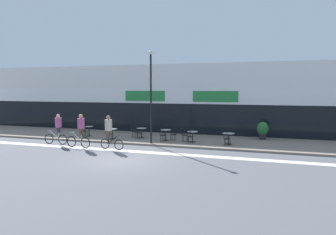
{
  "coord_description": "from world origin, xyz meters",
  "views": [
    {
      "loc": [
        7.64,
        -15.03,
        3.74
      ],
      "look_at": [
        0.64,
        5.47,
        1.81
      ],
      "focal_mm": 35.0,
      "sensor_mm": 36.0,
      "label": 1
    }
  ],
  "objects_px": {
    "cafe_chair_2_near": "(138,132)",
    "lamp_post": "(151,91)",
    "cafe_chair_5_near": "(227,138)",
    "cyclist_1": "(109,129)",
    "cafe_chair_0_side": "(82,129)",
    "planter_pot": "(263,130)",
    "bistro_table_2": "(142,131)",
    "bistro_table_0": "(89,129)",
    "cafe_chair_3_near": "(163,134)",
    "bistro_table_1": "(113,132)",
    "bistro_table_5": "(229,136)",
    "cafe_chair_3_side": "(174,133)",
    "cafe_chair_4_side": "(184,134)",
    "cafe_chair_4_near": "(190,136)",
    "cafe_chair_0_near": "(84,130)",
    "cafe_chair_2_side": "(134,130)",
    "cyclist_2": "(58,127)",
    "bistro_table_3": "(166,133)",
    "bistro_table_4": "(193,134)",
    "cafe_chair_1_near": "(108,133)",
    "cyclist_0": "(80,129)"
  },
  "relations": [
    {
      "from": "cafe_chair_2_near",
      "to": "lamp_post",
      "type": "xyz_separation_m",
      "value": [
        1.58,
        -1.45,
        2.92
      ]
    },
    {
      "from": "cafe_chair_5_near",
      "to": "cyclist_1",
      "type": "height_order",
      "value": "cyclist_1"
    },
    {
      "from": "cafe_chair_5_near",
      "to": "lamp_post",
      "type": "xyz_separation_m",
      "value": [
        -4.89,
        -0.66,
        2.92
      ]
    },
    {
      "from": "cafe_chair_0_side",
      "to": "planter_pot",
      "type": "height_order",
      "value": "planter_pot"
    },
    {
      "from": "bistro_table_2",
      "to": "bistro_table_0",
      "type": "bearing_deg",
      "value": -171.49
    },
    {
      "from": "cafe_chair_5_near",
      "to": "cafe_chair_3_near",
      "type": "bearing_deg",
      "value": 94.75
    },
    {
      "from": "bistro_table_1",
      "to": "bistro_table_5",
      "type": "relative_size",
      "value": 0.94
    },
    {
      "from": "cafe_chair_3_side",
      "to": "cafe_chair_4_side",
      "type": "bearing_deg",
      "value": 178.66
    },
    {
      "from": "cafe_chair_4_near",
      "to": "cafe_chair_0_near",
      "type": "bearing_deg",
      "value": 82.93
    },
    {
      "from": "cafe_chair_5_near",
      "to": "cafe_chair_4_near",
      "type": "bearing_deg",
      "value": 93.51
    },
    {
      "from": "bistro_table_5",
      "to": "cafe_chair_3_near",
      "type": "bearing_deg",
      "value": -174.2
    },
    {
      "from": "bistro_table_0",
      "to": "cafe_chair_2_side",
      "type": "relative_size",
      "value": 0.84
    },
    {
      "from": "bistro_table_2",
      "to": "cafe_chair_2_side",
      "type": "distance_m",
      "value": 0.63
    },
    {
      "from": "cafe_chair_0_near",
      "to": "cafe_chair_0_side",
      "type": "xyz_separation_m",
      "value": [
        -0.63,
        0.63,
        0.0
      ]
    },
    {
      "from": "cafe_chair_0_side",
      "to": "cafe_chair_0_near",
      "type": "bearing_deg",
      "value": -39.47
    },
    {
      "from": "bistro_table_1",
      "to": "cafe_chair_2_near",
      "type": "distance_m",
      "value": 1.82
    },
    {
      "from": "cafe_chair_4_near",
      "to": "cyclist_2",
      "type": "relative_size",
      "value": 0.44
    },
    {
      "from": "bistro_table_5",
      "to": "cafe_chair_3_side",
      "type": "height_order",
      "value": "cafe_chair_3_side"
    },
    {
      "from": "cafe_chair_2_side",
      "to": "cafe_chair_4_near",
      "type": "bearing_deg",
      "value": -14.01
    },
    {
      "from": "cafe_chair_0_near",
      "to": "cafe_chair_3_near",
      "type": "bearing_deg",
      "value": -95.99
    },
    {
      "from": "cyclist_1",
      "to": "cyclist_2",
      "type": "height_order",
      "value": "cyclist_1"
    },
    {
      "from": "bistro_table_3",
      "to": "bistro_table_4",
      "type": "xyz_separation_m",
      "value": [
        1.94,
        -0.03,
        -0.03
      ]
    },
    {
      "from": "cafe_chair_0_side",
      "to": "cafe_chair_2_near",
      "type": "xyz_separation_m",
      "value": [
        4.69,
        -0.02,
        0.0
      ]
    },
    {
      "from": "bistro_table_0",
      "to": "cyclist_1",
      "type": "height_order",
      "value": "cyclist_1"
    },
    {
      "from": "cafe_chair_0_side",
      "to": "cafe_chair_5_near",
      "type": "distance_m",
      "value": 11.2
    },
    {
      "from": "bistro_table_0",
      "to": "bistro_table_1",
      "type": "distance_m",
      "value": 2.46
    },
    {
      "from": "bistro_table_1",
      "to": "cafe_chair_1_near",
      "type": "xyz_separation_m",
      "value": [
        0.01,
        -0.63,
        -0.02
      ]
    },
    {
      "from": "cafe_chair_2_near",
      "to": "lamp_post",
      "type": "height_order",
      "value": "lamp_post"
    },
    {
      "from": "cafe_chair_2_side",
      "to": "cyclist_0",
      "type": "bearing_deg",
      "value": -108.74
    },
    {
      "from": "bistro_table_0",
      "to": "cafe_chair_4_near",
      "type": "xyz_separation_m",
      "value": [
        8.12,
        -0.66,
        -0.02
      ]
    },
    {
      "from": "cyclist_0",
      "to": "cyclist_1",
      "type": "distance_m",
      "value": 1.96
    },
    {
      "from": "bistro_table_5",
      "to": "cafe_chair_4_near",
      "type": "bearing_deg",
      "value": -169.01
    },
    {
      "from": "cafe_chair_0_side",
      "to": "cyclist_2",
      "type": "xyz_separation_m",
      "value": [
        0.27,
        -3.24,
        0.53
      ]
    },
    {
      "from": "cyclist_0",
      "to": "cafe_chair_3_near",
      "type": "bearing_deg",
      "value": -137.97
    },
    {
      "from": "bistro_table_4",
      "to": "cafe_chair_2_side",
      "type": "xyz_separation_m",
      "value": [
        -4.66,
        0.64,
        0.0
      ]
    },
    {
      "from": "cafe_chair_2_near",
      "to": "lamp_post",
      "type": "distance_m",
      "value": 3.63
    },
    {
      "from": "bistro_table_4",
      "to": "planter_pot",
      "type": "xyz_separation_m",
      "value": [
        4.44,
        2.66,
        0.19
      ]
    },
    {
      "from": "bistro_table_1",
      "to": "planter_pot",
      "type": "height_order",
      "value": "planter_pot"
    },
    {
      "from": "cafe_chair_5_near",
      "to": "cafe_chair_0_near",
      "type": "bearing_deg",
      "value": 96.09
    },
    {
      "from": "cafe_chair_3_side",
      "to": "cyclist_0",
      "type": "bearing_deg",
      "value": 38.57
    },
    {
      "from": "cyclist_1",
      "to": "cyclist_2",
      "type": "xyz_separation_m",
      "value": [
        -4.13,
        0.46,
        -0.07
      ]
    },
    {
      "from": "cafe_chair_0_side",
      "to": "planter_pot",
      "type": "bearing_deg",
      "value": 16.76
    },
    {
      "from": "bistro_table_4",
      "to": "cafe_chair_3_side",
      "type": "xyz_separation_m",
      "value": [
        -1.31,
        0.03,
        0.0
      ]
    },
    {
      "from": "planter_pot",
      "to": "cyclist_1",
      "type": "relative_size",
      "value": 0.6
    },
    {
      "from": "cyclist_1",
      "to": "cafe_chair_3_near",
      "type": "bearing_deg",
      "value": 56.61
    },
    {
      "from": "cafe_chair_1_near",
      "to": "cyclist_0",
      "type": "relative_size",
      "value": 0.42
    },
    {
      "from": "cafe_chair_0_side",
      "to": "cafe_chair_4_near",
      "type": "xyz_separation_m",
      "value": [
        8.74,
        -0.66,
        0.0
      ]
    },
    {
      "from": "lamp_post",
      "to": "cyclist_0",
      "type": "distance_m",
      "value": 5.08
    },
    {
      "from": "cafe_chair_0_near",
      "to": "cyclist_1",
      "type": "relative_size",
      "value": 0.43
    },
    {
      "from": "cafe_chair_0_near",
      "to": "cafe_chair_3_near",
      "type": "distance_m",
      "value": 6.16
    }
  ]
}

